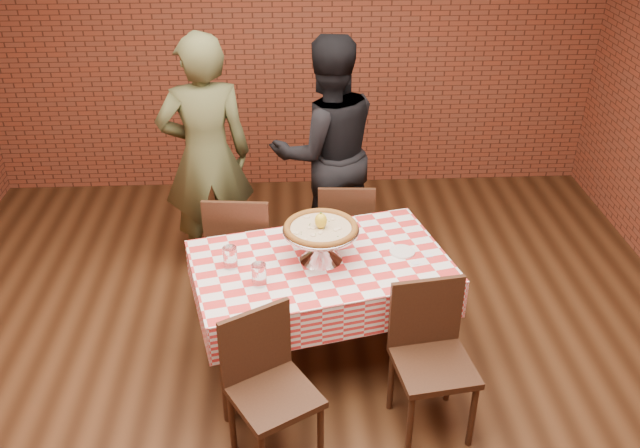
# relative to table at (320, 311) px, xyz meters

# --- Properties ---
(ground) EXTENTS (6.00, 6.00, 0.00)m
(ground) POSITION_rel_table_xyz_m (-0.11, -0.42, -0.38)
(ground) COLOR black
(ground) RESTS_ON ground
(back_wall) EXTENTS (5.50, 0.00, 5.50)m
(back_wall) POSITION_rel_table_xyz_m (-0.11, 2.58, 1.08)
(back_wall) COLOR brown
(back_wall) RESTS_ON ground
(table) EXTENTS (1.66, 1.22, 0.75)m
(table) POSITION_rel_table_xyz_m (0.00, 0.00, 0.00)
(table) COLOR #372012
(table) RESTS_ON ground
(tablecloth) EXTENTS (1.71, 1.27, 0.26)m
(tablecloth) POSITION_rel_table_xyz_m (0.00, 0.00, 0.25)
(tablecloth) COLOR red
(tablecloth) RESTS_ON table
(pizza_stand) EXTENTS (0.58, 0.58, 0.21)m
(pizza_stand) POSITION_rel_table_xyz_m (0.00, 0.01, 0.49)
(pizza_stand) COLOR silver
(pizza_stand) RESTS_ON tablecloth
(pizza) EXTENTS (0.54, 0.54, 0.03)m
(pizza) POSITION_rel_table_xyz_m (0.00, 0.01, 0.60)
(pizza) COLOR #C5B690
(pizza) RESTS_ON pizza_stand
(lemon) EXTENTS (0.09, 0.09, 0.09)m
(lemon) POSITION_rel_table_xyz_m (0.00, 0.01, 0.65)
(lemon) COLOR yellow
(lemon) RESTS_ON pizza
(water_glass_left) EXTENTS (0.10, 0.10, 0.13)m
(water_glass_left) POSITION_rel_table_xyz_m (-0.36, -0.23, 0.45)
(water_glass_left) COLOR white
(water_glass_left) RESTS_ON tablecloth
(water_glass_right) EXTENTS (0.10, 0.10, 0.13)m
(water_glass_right) POSITION_rel_table_xyz_m (-0.53, -0.04, 0.45)
(water_glass_right) COLOR white
(water_glass_right) RESTS_ON tablecloth
(side_plate) EXTENTS (0.19, 0.19, 0.01)m
(side_plate) POSITION_rel_table_xyz_m (0.51, 0.06, 0.39)
(side_plate) COLOR white
(side_plate) RESTS_ON tablecloth
(sweetener_packet_a) EXTENTS (0.06, 0.05, 0.00)m
(sweetener_packet_a) POSITION_rel_table_xyz_m (0.57, -0.06, 0.39)
(sweetener_packet_a) COLOR white
(sweetener_packet_a) RESTS_ON tablecloth
(sweetener_packet_b) EXTENTS (0.05, 0.04, 0.00)m
(sweetener_packet_b) POSITION_rel_table_xyz_m (0.66, 0.01, 0.39)
(sweetener_packet_b) COLOR white
(sweetener_packet_b) RESTS_ON tablecloth
(condiment_caddy) EXTENTS (0.10, 0.08, 0.13)m
(condiment_caddy) POSITION_rel_table_xyz_m (0.01, 0.30, 0.45)
(condiment_caddy) COLOR silver
(condiment_caddy) RESTS_ON tablecloth
(chair_near_left) EXTENTS (0.56, 0.56, 0.89)m
(chair_near_left) POSITION_rel_table_xyz_m (-0.28, -0.81, 0.07)
(chair_near_left) COLOR #372012
(chair_near_left) RESTS_ON ground
(chair_near_right) EXTENTS (0.48, 0.48, 0.90)m
(chair_near_right) POSITION_rel_table_xyz_m (0.59, -0.62, 0.07)
(chair_near_right) COLOR #372012
(chair_near_right) RESTS_ON ground
(chair_far_left) EXTENTS (0.48, 0.48, 0.92)m
(chair_far_left) POSITION_rel_table_xyz_m (-0.51, 0.67, 0.08)
(chair_far_left) COLOR #372012
(chair_far_left) RESTS_ON ground
(chair_far_right) EXTENTS (0.42, 0.42, 0.87)m
(chair_far_right) POSITION_rel_table_xyz_m (0.23, 0.89, 0.06)
(chair_far_right) COLOR #372012
(chair_far_right) RESTS_ON ground
(diner_olive) EXTENTS (0.75, 0.56, 1.85)m
(diner_olive) POSITION_rel_table_xyz_m (-0.78, 1.17, 0.55)
(diner_olive) COLOR #474C2C
(diner_olive) RESTS_ON ground
(diner_black) EXTENTS (1.00, 0.86, 1.78)m
(diner_black) POSITION_rel_table_xyz_m (0.12, 1.29, 0.52)
(diner_black) COLOR black
(diner_black) RESTS_ON ground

